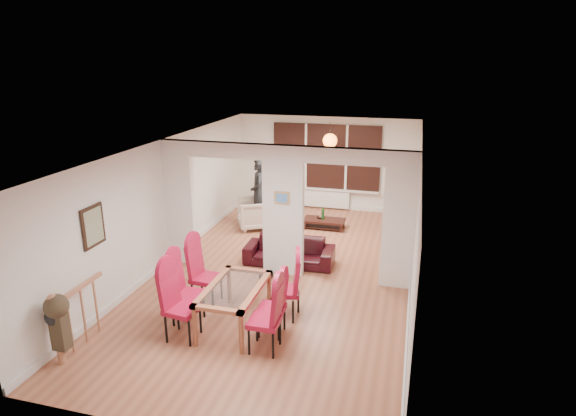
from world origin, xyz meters
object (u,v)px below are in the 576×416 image
at_px(dining_chair_rc, 285,286).
at_px(dining_table, 235,306).
at_px(television, 392,222).
at_px(bottle, 323,214).
at_px(dining_chair_lc, 206,273).
at_px(bowl, 321,217).
at_px(armchair, 255,213).
at_px(sofa, 289,251).
at_px(person, 259,193).
at_px(coffee_table, 324,224).
at_px(dining_chair_rb, 271,304).
at_px(dining_chair_ra, 264,316).
at_px(dining_chair_la, 182,304).
at_px(dining_chair_lb, 187,290).

bearing_deg(dining_chair_rc, dining_table, -160.03).
bearing_deg(television, bottle, 84.35).
relative_size(dining_chair_lc, bowl, 5.89).
bearing_deg(dining_chair_rc, television, 57.21).
relative_size(armchair, television, 0.92).
xyz_separation_m(dining_table, sofa, (0.22, 2.60, -0.08)).
bearing_deg(person, coffee_table, 81.32).
height_order(dining_chair_lc, dining_chair_rb, dining_chair_lc).
bearing_deg(dining_chair_ra, coffee_table, 91.09).
relative_size(dining_chair_rb, sofa, 0.55).
xyz_separation_m(sofa, armchair, (-1.41, 1.91, 0.11)).
bearing_deg(dining_chair_rc, dining_chair_lc, 162.27).
relative_size(dining_table, dining_chair_la, 1.27).
xyz_separation_m(dining_chair_ra, armchair, (-1.86, 5.02, -0.18)).
distance_m(television, bowl, 1.78).
xyz_separation_m(dining_chair_lc, television, (2.93, 4.52, -0.32)).
bearing_deg(dining_table, person, 103.46).
bearing_deg(armchair, bottle, 76.92).
distance_m(dining_chair_ra, sofa, 3.15).
relative_size(dining_chair_lb, dining_chair_rc, 1.01).
bearing_deg(television, person, 87.10).
height_order(dining_table, person, person).
bearing_deg(dining_chair_lc, bowl, 80.66).
bearing_deg(dining_table, bottle, 84.40).
distance_m(armchair, television, 3.44).
relative_size(dining_chair_lb, dining_chair_ra, 1.01).
xyz_separation_m(dining_chair_rb, bottle, (-0.16, 4.99, -0.12)).
relative_size(sofa, coffee_table, 1.80).
bearing_deg(armchair, dining_chair_ra, -6.53).
distance_m(sofa, bottle, 2.34).
distance_m(dining_chair_rb, bottle, 4.99).
xyz_separation_m(sofa, person, (-1.33, 2.01, 0.62)).
bearing_deg(dining_chair_lc, bottle, 79.67).
distance_m(dining_chair_lc, dining_chair_rc, 1.45).
xyz_separation_m(dining_chair_la, dining_chair_rb, (1.28, 0.46, -0.08)).
bearing_deg(dining_chair_lc, dining_chair_la, -79.65).
bearing_deg(dining_chair_rc, armchair, 100.46).
height_order(dining_chair_lc, coffee_table, dining_chair_lc).
relative_size(dining_chair_lb, bottle, 3.82).
height_order(dining_chair_rb, sofa, dining_chair_rb).
height_order(dining_chair_ra, person, person).
relative_size(dining_chair_rb, dining_chair_rc, 0.91).
xyz_separation_m(dining_chair_la, dining_chair_rc, (1.35, 1.02, -0.03)).
relative_size(dining_chair_ra, dining_chair_rc, 1.00).
xyz_separation_m(dining_chair_lb, dining_chair_rb, (1.42, 0.01, -0.06)).
height_order(sofa, person, person).
bearing_deg(armchair, dining_chair_lc, -20.28).
relative_size(dining_table, dining_chair_ra, 1.32).
bearing_deg(dining_chair_rb, bottle, 91.10).
xyz_separation_m(bottle, bowl, (-0.06, 0.06, -0.12)).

